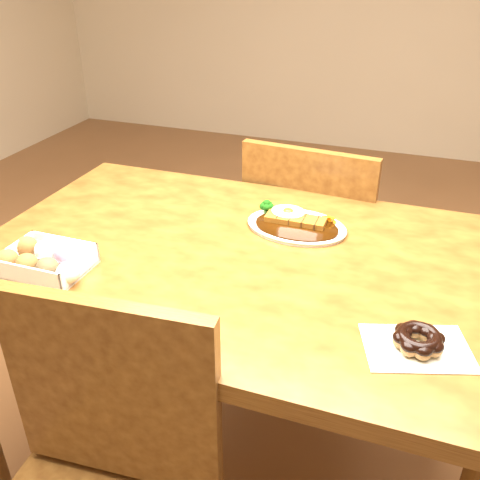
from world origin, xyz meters
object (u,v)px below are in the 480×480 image
(katsu_curry_plate, at_px, (295,223))
(donut_box, at_px, (44,260))
(chair_far, at_px, (314,251))
(pon_de_ring, at_px, (418,340))
(table, at_px, (235,289))

(katsu_curry_plate, distance_m, donut_box, 0.59)
(chair_far, xyz_separation_m, pon_de_ring, (0.33, -0.74, 0.29))
(chair_far, bearing_deg, donut_box, 64.07)
(katsu_curry_plate, height_order, donut_box, donut_box)
(table, xyz_separation_m, donut_box, (-0.36, -0.21, 0.12))
(katsu_curry_plate, distance_m, pon_de_ring, 0.49)
(table, distance_m, pon_de_ring, 0.48)
(table, relative_size, donut_box, 5.89)
(table, height_order, katsu_curry_plate, katsu_curry_plate)
(donut_box, xyz_separation_m, pon_de_ring, (0.78, 0.00, -0.01))
(table, height_order, donut_box, donut_box)
(table, relative_size, katsu_curry_plate, 4.66)
(katsu_curry_plate, bearing_deg, donut_box, -141.05)
(chair_far, distance_m, donut_box, 0.91)
(table, bearing_deg, chair_far, 81.31)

